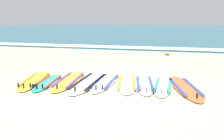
# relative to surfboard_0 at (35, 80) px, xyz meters

# --- Properties ---
(ground_plane) EXTENTS (80.00, 80.00, 0.00)m
(ground_plane) POSITION_rel_surfboard_0_xyz_m (2.03, -0.10, -0.04)
(ground_plane) COLOR #C1B599
(sea) EXTENTS (80.00, 60.00, 0.10)m
(sea) POSITION_rel_surfboard_0_xyz_m (2.03, 37.46, 0.01)
(sea) COLOR #23667A
(sea) RESTS_ON ground
(wave_foam_strip) EXTENTS (80.00, 1.36, 0.11)m
(wave_foam_strip) POSITION_rel_surfboard_0_xyz_m (2.03, 8.14, 0.02)
(wave_foam_strip) COLOR white
(wave_foam_strip) RESTS_ON ground
(surfboard_0) EXTENTS (1.13, 2.37, 0.18)m
(surfboard_0) POSITION_rel_surfboard_0_xyz_m (0.00, 0.00, 0.00)
(surfboard_0) COLOR yellow
(surfboard_0) RESTS_ON ground
(surfboard_1) EXTENTS (0.74, 1.96, 0.18)m
(surfboard_1) POSITION_rel_surfboard_0_xyz_m (0.50, -0.12, 0.00)
(surfboard_1) COLOR #2DB793
(surfboard_1) RESTS_ON ground
(surfboard_2) EXTENTS (0.83, 2.45, 0.18)m
(surfboard_2) POSITION_rel_surfboard_0_xyz_m (1.03, 0.21, -0.00)
(surfboard_2) COLOR yellow
(surfboard_2) RESTS_ON ground
(surfboard_3) EXTENTS (0.67, 2.57, 0.18)m
(surfboard_3) POSITION_rel_surfboard_0_xyz_m (1.66, 0.20, -0.00)
(surfboard_3) COLOR white
(surfboard_3) RESTS_ON ground
(surfboard_4) EXTENTS (0.57, 2.24, 0.18)m
(surfboard_4) POSITION_rel_surfboard_0_xyz_m (2.13, 0.31, 0.00)
(surfboard_4) COLOR white
(surfboard_4) RESTS_ON ground
(surfboard_5) EXTENTS (0.94, 2.31, 0.18)m
(surfboard_5) POSITION_rel_surfboard_0_xyz_m (2.76, 0.39, -0.00)
(surfboard_5) COLOR white
(surfboard_5) RESTS_ON ground
(surfboard_6) EXTENTS (0.81, 2.09, 0.18)m
(surfboard_6) POSITION_rel_surfboard_0_xyz_m (3.28, 0.33, 0.00)
(surfboard_6) COLOR silver
(surfboard_6) RESTS_ON ground
(surfboard_7) EXTENTS (0.58, 2.01, 0.18)m
(surfboard_7) POSITION_rel_surfboard_0_xyz_m (3.80, 0.29, 0.00)
(surfboard_7) COLOR white
(surfboard_7) RESTS_ON ground
(surfboard_8) EXTENTS (1.10, 2.45, 0.18)m
(surfboard_8) POSITION_rel_surfboard_0_xyz_m (4.37, 0.30, -0.00)
(surfboard_8) COLOR orange
(surfboard_8) RESTS_ON ground
(seaweed_clump_near_shoreline) EXTENTS (0.26, 0.21, 0.09)m
(seaweed_clump_near_shoreline) POSITION_rel_surfboard_0_xyz_m (3.90, 6.12, 0.01)
(seaweed_clump_near_shoreline) COLOR #4C4228
(seaweed_clump_near_shoreline) RESTS_ON ground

